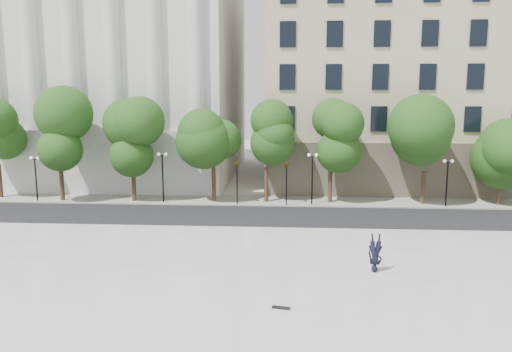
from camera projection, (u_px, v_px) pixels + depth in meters
The scene contains 12 objects.
ground at pixel (184, 330), 19.92m from camera, with size 160.00×160.00×0.00m, color beige.
plaza at pixel (197, 295), 22.83m from camera, with size 44.00×22.00×0.45m, color silver.
street at pixel (233, 218), 37.63m from camera, with size 60.00×8.00×0.02m, color black.
far_sidewalk at pixel (240, 200), 43.53m from camera, with size 60.00×4.00×0.12m, color #A09F94.
building_west at pixel (103, 61), 56.79m from camera, with size 31.50×27.65×25.60m.
building_east at pixel (432, 76), 55.12m from camera, with size 36.00×26.15×23.00m.
traffic_light_west at pixel (237, 161), 41.25m from camera, with size 1.08×1.88×4.25m.
traffic_light_east at pixel (287, 162), 40.99m from camera, with size 0.64×1.87×4.24m.
person_lying at pixel (375, 267), 25.11m from camera, with size 0.71×0.47×1.96m, color black.
skateboard at pixel (281, 308), 20.86m from camera, with size 0.75×0.19×0.08m, color black.
street_trees at pixel (243, 139), 42.02m from camera, with size 47.69×5.09×7.93m.
lamp_posts at pixel (237, 171), 41.68m from camera, with size 35.54×0.28×4.43m.
Camera 1 is at (4.05, -18.40, 9.39)m, focal length 35.00 mm.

